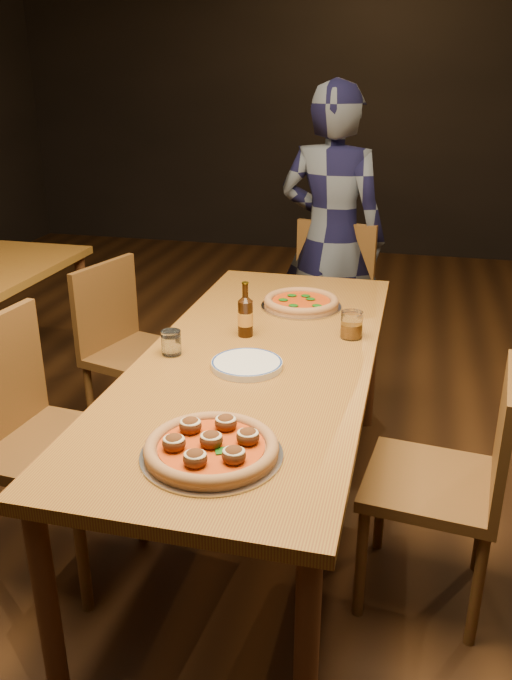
% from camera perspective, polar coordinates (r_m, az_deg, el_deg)
% --- Properties ---
extents(ground, '(9.00, 9.00, 0.00)m').
position_cam_1_polar(ground, '(2.74, 0.26, -15.74)').
color(ground, black).
extents(room_shell, '(9.00, 9.00, 9.00)m').
position_cam_1_polar(room_shell, '(2.17, 0.35, 26.80)').
color(room_shell, black).
rests_on(room_shell, ground).
extents(table_main, '(0.80, 2.00, 0.75)m').
position_cam_1_polar(table_main, '(2.38, 0.29, -2.72)').
color(table_main, brown).
rests_on(table_main, ground).
extents(chair_main_nw, '(0.49, 0.49, 0.97)m').
position_cam_1_polar(chair_main_nw, '(2.41, -16.71, -8.70)').
color(chair_main_nw, brown).
rests_on(chair_main_nw, ground).
extents(chair_main_sw, '(0.52, 0.52, 0.90)m').
position_cam_1_polar(chair_main_sw, '(3.15, -9.80, -1.19)').
color(chair_main_sw, brown).
rests_on(chair_main_sw, ground).
extents(chair_main_e, '(0.46, 0.46, 0.90)m').
position_cam_1_polar(chair_main_e, '(2.26, 14.86, -11.66)').
color(chair_main_e, brown).
rests_on(chair_main_e, ground).
extents(chair_end, '(0.52, 0.52, 0.96)m').
position_cam_1_polar(chair_end, '(3.61, 5.66, 2.58)').
color(chair_end, brown).
rests_on(chair_end, ground).
extents(pizza_meatball, '(0.37, 0.37, 0.07)m').
position_cam_1_polar(pizza_meatball, '(1.74, -3.85, -9.18)').
color(pizza_meatball, '#B7B7BF').
rests_on(pizza_meatball, table_main).
extents(pizza_margherita, '(0.34, 0.34, 0.04)m').
position_cam_1_polar(pizza_margherita, '(2.82, 3.91, 3.27)').
color(pizza_margherita, '#B7B7BF').
rests_on(pizza_margherita, table_main).
extents(plate_stack, '(0.24, 0.24, 0.02)m').
position_cam_1_polar(plate_stack, '(2.23, -0.79, -2.13)').
color(plate_stack, white).
rests_on(plate_stack, table_main).
extents(beer_bottle, '(0.06, 0.06, 0.21)m').
position_cam_1_polar(beer_bottle, '(2.48, -0.92, 1.97)').
color(beer_bottle, black).
rests_on(beer_bottle, table_main).
extents(water_glass, '(0.07, 0.07, 0.09)m').
position_cam_1_polar(water_glass, '(2.35, -7.30, -0.23)').
color(water_glass, white).
rests_on(water_glass, table_main).
extents(amber_glass, '(0.08, 0.08, 0.10)m').
position_cam_1_polar(amber_glass, '(2.50, 8.23, 1.32)').
color(amber_glass, '#A05812').
rests_on(amber_glass, table_main).
extents(diner, '(0.67, 0.52, 1.66)m').
position_cam_1_polar(diner, '(3.72, 6.51, 8.70)').
color(diner, black).
rests_on(diner, ground).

